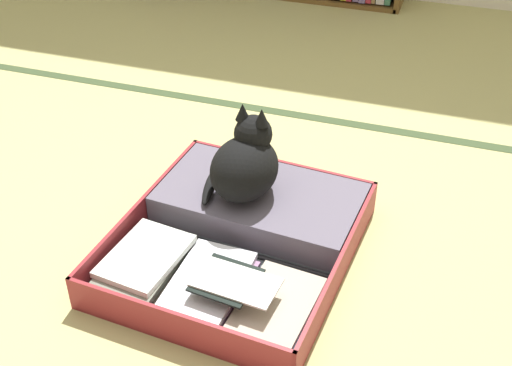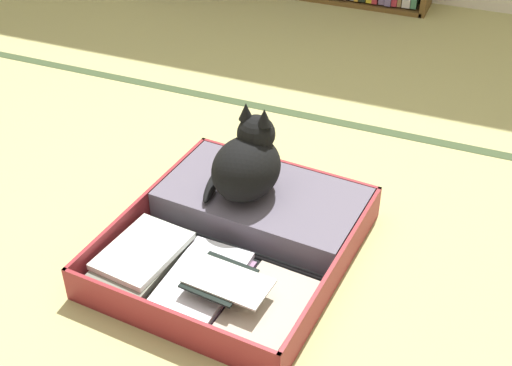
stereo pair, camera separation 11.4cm
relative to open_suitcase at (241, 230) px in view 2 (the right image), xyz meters
The scene contains 4 objects.
ground_plane 0.15m from the open_suitcase, 129.64° to the right, with size 10.00×10.00×0.00m, color tan.
tatami_border 0.83m from the open_suitcase, 96.47° to the left, with size 4.80×0.05×0.00m.
open_suitcase is the anchor object (origin of this frame).
black_cat 0.21m from the open_suitcase, 100.43° to the left, with size 0.27×0.28×0.30m.
Camera 2 is at (0.75, -1.38, 1.41)m, focal length 47.65 mm.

